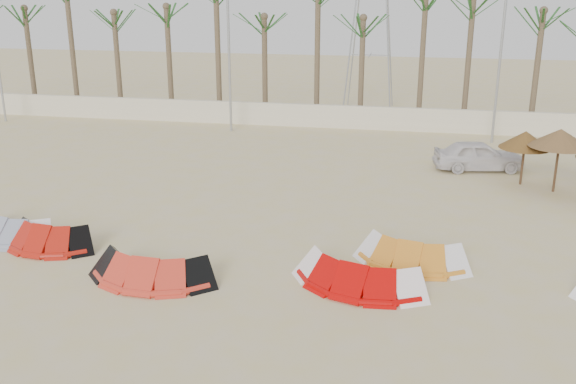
% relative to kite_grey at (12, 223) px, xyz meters
% --- Properties ---
extents(ground, '(120.00, 120.00, 0.00)m').
position_rel_kite_grey_xyz_m(ground, '(8.73, -3.67, -0.42)').
color(ground, '#C6B495').
rests_on(ground, ground).
extents(boundary_wall, '(60.00, 0.30, 1.30)m').
position_rel_kite_grey_xyz_m(boundary_wall, '(8.73, 18.33, 0.23)').
color(boundary_wall, beige).
rests_on(boundary_wall, ground).
extents(palm_line, '(52.00, 4.00, 7.70)m').
position_rel_kite_grey_xyz_m(palm_line, '(9.40, 19.83, 6.02)').
color(palm_line, brown).
rests_on(palm_line, ground).
extents(lamp_b, '(1.25, 0.14, 11.00)m').
position_rel_kite_grey_xyz_m(lamp_b, '(2.77, 16.33, 5.35)').
color(lamp_b, '#A5A8AD').
rests_on(lamp_b, ground).
extents(lamp_c, '(1.25, 0.14, 11.00)m').
position_rel_kite_grey_xyz_m(lamp_c, '(16.77, 16.33, 5.35)').
color(lamp_c, '#A5A8AD').
rests_on(lamp_c, ground).
extents(pylon, '(3.00, 3.00, 14.00)m').
position_rel_kite_grey_xyz_m(pylon, '(9.73, 24.33, -0.42)').
color(pylon, '#A5A8AD').
rests_on(pylon, ground).
extents(kite_grey, '(3.73, 2.23, 0.90)m').
position_rel_kite_grey_xyz_m(kite_grey, '(0.00, 0.00, 0.00)').
color(kite_grey, '#888EA1').
rests_on(kite_grey, ground).
extents(kite_red_left, '(3.20, 1.78, 0.90)m').
position_rel_kite_grey_xyz_m(kite_red_left, '(1.71, -0.52, -0.00)').
color(kite_red_left, '#B2180C').
rests_on(kite_red_left, ground).
extents(kite_red_mid, '(3.63, 1.66, 0.90)m').
position_rel_kite_grey_xyz_m(kite_red_mid, '(5.81, -2.07, 0.00)').
color(kite_red_mid, red).
rests_on(kite_red_mid, ground).
extents(kite_red_right, '(3.99, 2.44, 0.90)m').
position_rel_kite_grey_xyz_m(kite_red_right, '(11.45, -1.33, 0.00)').
color(kite_red_right, '#B60402').
rests_on(kite_red_right, ground).
extents(kite_orange, '(3.52, 2.14, 0.90)m').
position_rel_kite_grey_xyz_m(kite_orange, '(12.84, 0.39, -0.00)').
color(kite_orange, orange).
rests_on(kite_orange, ground).
extents(parasol_left, '(2.07, 2.07, 2.24)m').
position_rel_kite_grey_xyz_m(parasol_left, '(17.14, 9.09, 1.46)').
color(parasol_left, '#4C331E').
rests_on(parasol_left, ground).
extents(parasol_right, '(2.37, 2.37, 2.54)m').
position_rel_kite_grey_xyz_m(parasol_right, '(18.28, 8.32, 1.76)').
color(parasol_right, '#4C331E').
rests_on(parasol_right, ground).
extents(car, '(4.09, 2.27, 1.32)m').
position_rel_kite_grey_xyz_m(car, '(15.58, 10.94, 0.24)').
color(car, silver).
rests_on(car, ground).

